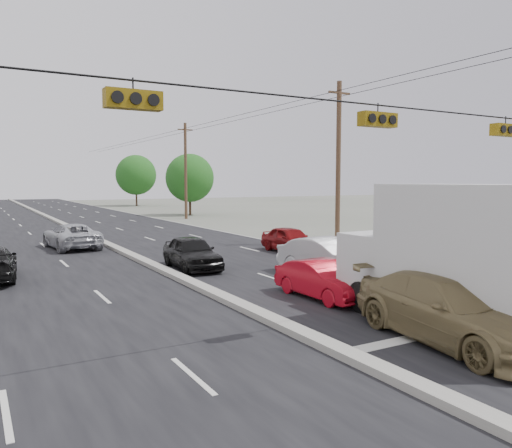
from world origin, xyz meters
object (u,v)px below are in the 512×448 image
object	(u,v)px
utility_pole_right_c	(186,170)
tan_sedan	(451,310)
queue_car_b	(328,258)
queue_car_e	(290,240)
tree_right_mid	(190,178)
oncoming_far	(71,236)
utility_pole_right_b	(338,162)
red_sedan	(322,280)
queue_car_a	(192,253)
tree_right_far	(136,175)
queue_car_d	(373,257)
box_truck	(467,256)

from	to	relation	value
utility_pole_right_c	tan_sedan	xyz separation A→B (m)	(-9.57, -41.18, -4.29)
queue_car_b	queue_car_e	xyz separation A→B (m)	(2.54, 6.67, -0.08)
tree_right_mid	oncoming_far	size ratio (longest dim) A/B	1.36
oncoming_far	utility_pole_right_c	bearing A→B (deg)	-133.29
utility_pole_right_b	tree_right_mid	distance (m)	30.11
red_sedan	queue_car_a	bearing A→B (deg)	100.30
queue_car_a	tan_sedan	bearing A→B (deg)	-80.02
tree_right_mid	oncoming_far	world-z (taller)	tree_right_mid
utility_pole_right_c	tree_right_far	distance (m)	30.20
utility_pole_right_c	queue_car_e	xyz separation A→B (m)	(-4.34, -26.25, -4.39)
oncoming_far	queue_car_d	bearing A→B (deg)	119.43
tree_right_far	queue_car_d	world-z (taller)	tree_right_far
tree_right_mid	queue_car_a	distance (m)	36.23
utility_pole_right_b	queue_car_b	size ratio (longest dim) A/B	2.08
utility_pole_right_b	queue_car_a	distance (m)	12.40
tree_right_far	queue_car_b	distance (m)	63.90
tree_right_far	tree_right_mid	bearing A→B (deg)	-92.29
utility_pole_right_b	queue_car_d	world-z (taller)	utility_pole_right_b
red_sedan	oncoming_far	xyz separation A→B (m)	(-5.11, 17.45, 0.09)
queue_car_d	tree_right_far	bearing A→B (deg)	89.15
tree_right_far	queue_car_a	world-z (taller)	tree_right_far
box_truck	queue_car_e	distance (m)	15.03
oncoming_far	tree_right_mid	bearing A→B (deg)	-131.04
tree_right_far	queue_car_e	distance (m)	56.95
utility_pole_right_c	tan_sedan	bearing A→B (deg)	-103.08
tan_sedan	tree_right_far	bearing A→B (deg)	85.82
utility_pole_right_b	tan_sedan	bearing A→B (deg)	-120.60
utility_pole_right_c	oncoming_far	xyz separation A→B (m)	(-14.61, -18.47, -4.38)
utility_pole_right_b	tan_sedan	size ratio (longest dim) A/B	1.77
queue_car_b	oncoming_far	distance (m)	16.38
tan_sedan	queue_car_e	distance (m)	15.82
tree_right_mid	queue_car_e	bearing A→B (deg)	-102.35
tan_sedan	queue_car_b	bearing A→B (deg)	78.25
queue_car_a	red_sedan	bearing A→B (deg)	-74.87
utility_pole_right_c	tan_sedan	world-z (taller)	utility_pole_right_c
red_sedan	tan_sedan	bearing A→B (deg)	-92.40
tan_sedan	oncoming_far	distance (m)	23.26
tree_right_mid	tree_right_far	distance (m)	25.03
tree_right_far	queue_car_a	xyz separation A→B (m)	(-14.60, -58.39, -4.22)
box_truck	queue_car_a	xyz separation A→B (m)	(-2.73, 12.28, -1.25)
box_truck	tan_sedan	xyz separation A→B (m)	(-1.20, -0.50, -1.17)
tree_right_far	utility_pole_right_b	bearing A→B (deg)	-93.64
queue_car_e	tree_right_far	bearing A→B (deg)	82.16
utility_pole_right_c	queue_car_a	size ratio (longest dim) A/B	2.30
red_sedan	queue_car_d	world-z (taller)	queue_car_d
queue_car_a	utility_pole_right_c	bearing A→B (deg)	71.78
utility_pole_right_b	red_sedan	xyz separation A→B (m)	(-9.50, -10.92, -4.47)
queue_car_e	utility_pole_right_b	bearing A→B (deg)	16.10
tan_sedan	oncoming_far	xyz separation A→B (m)	(-5.04, 22.71, -0.09)
queue_car_b	oncoming_far	xyz separation A→B (m)	(-7.72, 14.44, -0.06)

